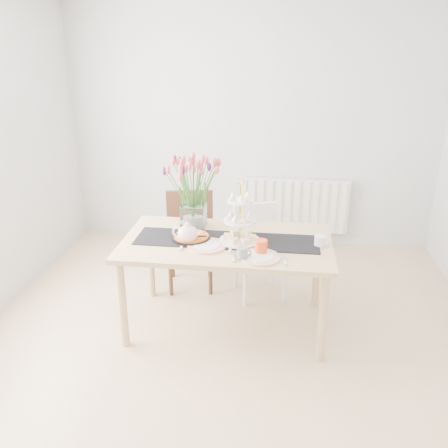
# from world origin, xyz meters

# --- Properties ---
(room_shell) EXTENTS (4.50, 4.50, 4.50)m
(room_shell) POSITION_xyz_m (0.00, 0.00, 1.30)
(room_shell) COLOR tan
(room_shell) RESTS_ON ground
(radiator) EXTENTS (1.20, 0.08, 0.60)m
(radiator) POSITION_xyz_m (0.50, 2.19, 0.45)
(radiator) COLOR white
(radiator) RESTS_ON room_shell
(dining_table) EXTENTS (1.60, 0.90, 0.75)m
(dining_table) POSITION_xyz_m (-0.04, 0.43, 0.67)
(dining_table) COLOR tan
(dining_table) RESTS_ON ground
(chair_brown) EXTENTS (0.51, 0.51, 0.88)m
(chair_brown) POSITION_xyz_m (-0.47, 1.13, 0.51)
(chair_brown) COLOR #3C2216
(chair_brown) RESTS_ON ground
(chair_white) EXTENTS (0.52, 0.52, 0.82)m
(chair_white) POSITION_xyz_m (0.17, 1.03, 0.47)
(chair_white) COLOR white
(chair_white) RESTS_ON ground
(table_runner) EXTENTS (1.40, 0.35, 0.01)m
(table_runner) POSITION_xyz_m (-0.04, 0.43, 0.75)
(table_runner) COLOR black
(table_runner) RESTS_ON dining_table
(tulip_vase) EXTENTS (0.70, 0.70, 0.60)m
(tulip_vase) POSITION_xyz_m (-0.34, 0.68, 1.13)
(tulip_vase) COLOR silver
(tulip_vase) RESTS_ON dining_table
(cake_stand) EXTENTS (0.31, 0.31, 0.45)m
(cake_stand) POSITION_xyz_m (0.06, 0.41, 0.88)
(cake_stand) COLOR gold
(cake_stand) RESTS_ON dining_table
(teapot) EXTENTS (0.28, 0.25, 0.16)m
(teapot) POSITION_xyz_m (-0.33, 0.34, 0.83)
(teapot) COLOR silver
(teapot) RESTS_ON dining_table
(cream_jug) EXTENTS (0.10, 0.10, 0.08)m
(cream_jug) POSITION_xyz_m (0.66, 0.41, 0.79)
(cream_jug) COLOR white
(cream_jug) RESTS_ON dining_table
(tart_tin) EXTENTS (0.30, 0.30, 0.04)m
(tart_tin) POSITION_xyz_m (-0.31, 0.41, 0.77)
(tart_tin) COLOR black
(tart_tin) RESTS_ON dining_table
(mug_grey) EXTENTS (0.10, 0.10, 0.09)m
(mug_grey) POSITION_xyz_m (0.11, 0.11, 0.79)
(mug_grey) COLOR slate
(mug_grey) RESTS_ON dining_table
(mug_orange) EXTENTS (0.13, 0.13, 0.11)m
(mug_orange) POSITION_xyz_m (0.23, 0.21, 0.80)
(mug_orange) COLOR #EC421A
(mug_orange) RESTS_ON dining_table
(plate_left) EXTENTS (0.31, 0.31, 0.02)m
(plate_left) POSITION_xyz_m (-0.17, 0.29, 0.76)
(plate_left) COLOR white
(plate_left) RESTS_ON dining_table
(plate_right) EXTENTS (0.33, 0.33, 0.01)m
(plate_right) POSITION_xyz_m (0.23, 0.14, 0.76)
(plate_right) COLOR white
(plate_right) RESTS_ON dining_table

